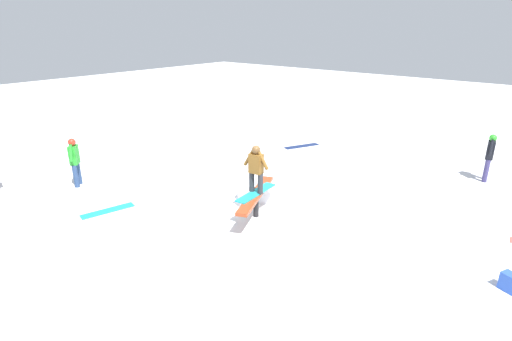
% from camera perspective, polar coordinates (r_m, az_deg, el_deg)
% --- Properties ---
extents(ground_plane, '(60.00, 60.00, 0.00)m').
position_cam_1_polar(ground_plane, '(10.19, 0.00, -6.54)').
color(ground_plane, white).
extents(rail_feature, '(2.29, 1.18, 0.64)m').
position_cam_1_polar(rail_feature, '(9.95, 0.00, -3.75)').
color(rail_feature, black).
rests_on(rail_feature, ground).
extents(snow_kicker_ramp, '(2.24, 2.08, 0.44)m').
position_cam_1_polar(snow_kicker_ramp, '(11.56, 2.35, -1.97)').
color(snow_kicker_ramp, white).
rests_on(snow_kicker_ramp, ground).
extents(main_rider_on_rail, '(1.42, 0.73, 1.23)m').
position_cam_1_polar(main_rider_on_rail, '(9.69, 0.00, -0.03)').
color(main_rider_on_rail, '#1EB5C5').
rests_on(main_rider_on_rail, rail_feature).
extents(bystander_black, '(0.60, 0.25, 1.48)m').
position_cam_1_polar(bystander_black, '(14.06, 30.38, 1.91)').
color(bystander_black, '#3D376A').
rests_on(bystander_black, ground).
extents(bystander_green, '(0.51, 0.52, 1.46)m').
position_cam_1_polar(bystander_green, '(12.92, -24.49, 1.43)').
color(bystander_green, navy).
rests_on(bystander_green, ground).
extents(loose_snowboard_cyan, '(1.38, 0.59, 0.02)m').
position_cam_1_polar(loose_snowboard_cyan, '(11.14, -20.42, -5.40)').
color(loose_snowboard_cyan, '#1DB5CE').
rests_on(loose_snowboard_cyan, ground).
extents(loose_snowboard_navy, '(1.44, 0.87, 0.02)m').
position_cam_1_polar(loose_snowboard_navy, '(15.94, 6.54, 3.48)').
color(loose_snowboard_navy, navy).
rests_on(loose_snowboard_navy, ground).
extents(backpack_on_snow, '(0.32, 0.36, 0.34)m').
position_cam_1_polar(backpack_on_snow, '(8.86, 32.51, -13.32)').
color(backpack_on_snow, blue).
rests_on(backpack_on_snow, ground).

